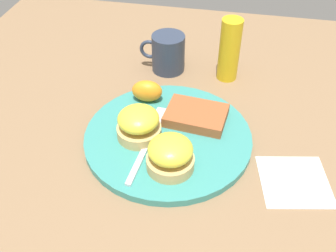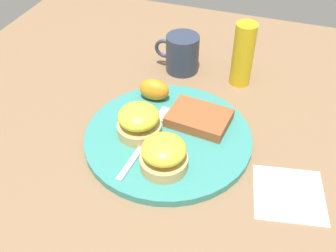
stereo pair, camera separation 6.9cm
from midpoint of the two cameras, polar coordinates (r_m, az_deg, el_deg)
The scene contains 10 objects.
ground_plane at distance 0.72m, azimuth -2.77°, elevation -2.16°, with size 1.10×1.10×0.00m, color #846647.
plate at distance 0.71m, azimuth -2.79°, elevation -1.75°, with size 0.30×0.30×0.01m, color teal.
sandwich_benedict_left at distance 0.69m, azimuth -7.15°, elevation 0.17°, with size 0.08×0.08×0.06m.
sandwich_benedict_right at distance 0.63m, azimuth -2.81°, elevation -4.33°, with size 0.08×0.08×0.06m.
hashbrown_patty at distance 0.73m, azimuth 1.39°, elevation 1.44°, with size 0.11×0.08×0.02m, color #9F512B.
orange_wedge at distance 0.77m, azimuth -5.63°, elevation 4.98°, with size 0.06×0.04×0.04m, color orange.
fork at distance 0.70m, azimuth -5.47°, elevation -1.88°, with size 0.03×0.20×0.00m.
cup at distance 0.88m, azimuth -2.35°, elevation 10.48°, with size 0.10×0.07×0.08m.
napkin at distance 0.67m, azimuth 15.07°, elevation -7.86°, with size 0.11×0.11×0.00m, color white.
condiment_bottle at distance 0.84m, azimuth 6.56°, elevation 10.84°, with size 0.04×0.04×0.14m, color gold.
Camera 1 is at (-0.10, 0.51, 0.49)m, focal length 42.00 mm.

